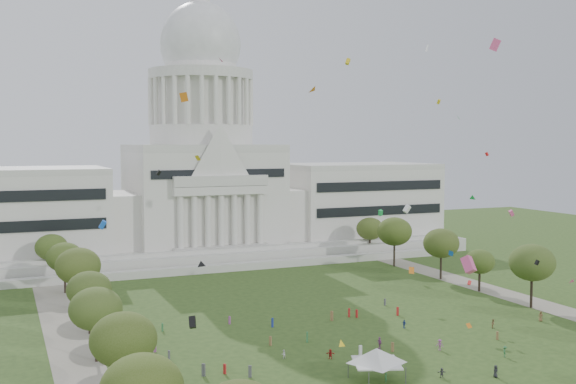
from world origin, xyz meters
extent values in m
plane|color=#2E491B|center=(0.00, 0.00, 0.00)|extent=(400.00, 400.00, 0.00)
cube|color=beige|center=(0.00, 115.00, 2.00)|extent=(160.00, 60.00, 4.00)
cube|color=beige|center=(0.00, 82.00, 1.00)|extent=(130.00, 3.00, 2.00)
cube|color=beige|center=(0.00, 90.00, 2.50)|extent=(140.00, 3.00, 5.00)
cube|color=silver|center=(-55.00, 114.00, 15.00)|extent=(50.00, 34.00, 22.00)
cube|color=silver|center=(55.00, 114.00, 15.00)|extent=(50.00, 34.00, 22.00)
cube|color=silver|center=(-27.00, 112.00, 12.00)|extent=(12.00, 26.00, 16.00)
cube|color=silver|center=(27.00, 112.00, 12.00)|extent=(12.00, 26.00, 16.00)
cube|color=silver|center=(0.00, 114.00, 18.00)|extent=(44.00, 38.00, 28.00)
cube|color=silver|center=(0.00, 94.00, 21.20)|extent=(28.00, 3.00, 2.40)
cube|color=black|center=(-55.00, 96.80, 17.00)|extent=(46.00, 0.40, 11.00)
cube|color=black|center=(55.00, 96.80, 17.00)|extent=(46.00, 0.40, 11.00)
cylinder|color=silver|center=(0.00, 114.00, 37.40)|extent=(32.00, 32.00, 6.00)
cylinder|color=silver|center=(0.00, 114.00, 47.40)|extent=(28.00, 28.00, 14.00)
cylinder|color=beige|center=(0.00, 114.00, 55.90)|extent=(32.40, 32.40, 3.00)
cylinder|color=silver|center=(0.00, 114.00, 61.40)|extent=(22.00, 22.00, 8.00)
ellipsoid|color=silver|center=(0.00, 114.00, 65.40)|extent=(25.00, 25.00, 26.20)
cylinder|color=silver|center=(0.00, 114.00, 78.90)|extent=(6.00, 6.00, 5.00)
cube|color=gray|center=(-48.00, 30.00, 0.02)|extent=(8.00, 160.00, 0.04)
cube|color=gray|center=(48.00, 30.00, 0.02)|extent=(8.00, 160.00, 0.04)
ellipsoid|color=#374A16|center=(-44.07, -2.96, 8.97)|extent=(8.86, 8.86, 7.25)
cylinder|color=black|center=(-45.04, 17.30, 2.73)|extent=(0.56, 0.56, 5.47)
ellipsoid|color=#3A511E|center=(-45.04, 17.30, 8.53)|extent=(8.42, 8.42, 6.89)
cylinder|color=black|center=(44.17, 17.44, 3.10)|extent=(0.56, 0.56, 6.20)
ellipsoid|color=#38501D|center=(44.17, 17.44, 9.68)|extent=(9.55, 9.55, 7.82)
cylinder|color=black|center=(-44.09, 33.92, 2.64)|extent=(0.56, 0.56, 5.27)
ellipsoid|color=#34471B|center=(-44.09, 33.92, 8.23)|extent=(8.12, 8.12, 6.65)
cylinder|color=black|center=(44.40, 34.48, 2.28)|extent=(0.56, 0.56, 4.56)
ellipsoid|color=#365219|center=(44.40, 34.48, 7.11)|extent=(7.01, 7.01, 5.74)
cylinder|color=black|center=(-44.08, 52.42, 3.02)|extent=(0.56, 0.56, 6.03)
ellipsoid|color=#3C4C1A|center=(-44.08, 52.42, 9.41)|extent=(9.29, 9.29, 7.60)
cylinder|color=black|center=(44.76, 50.04, 2.98)|extent=(0.56, 0.56, 5.97)
ellipsoid|color=#39491A|center=(44.76, 50.04, 9.31)|extent=(9.19, 9.19, 7.52)
cylinder|color=black|center=(-45.22, 71.01, 2.70)|extent=(0.56, 0.56, 5.41)
ellipsoid|color=#364E18|center=(-45.22, 71.01, 8.44)|extent=(8.33, 8.33, 6.81)
cylinder|color=black|center=(43.49, 70.19, 3.19)|extent=(0.56, 0.56, 6.37)
ellipsoid|color=#384F16|center=(43.49, 70.19, 9.94)|extent=(9.82, 9.82, 8.03)
cylinder|color=black|center=(-46.87, 89.14, 2.66)|extent=(0.56, 0.56, 5.32)
ellipsoid|color=#365218|center=(-46.87, 89.14, 8.29)|extent=(8.19, 8.19, 6.70)
cylinder|color=black|center=(45.96, 88.13, 2.73)|extent=(0.56, 0.56, 5.47)
ellipsoid|color=#3B4D19|center=(45.96, 88.13, 8.53)|extent=(8.42, 8.42, 6.89)
cylinder|color=#4C4C4C|center=(-11.76, -11.20, 1.36)|extent=(0.12, 0.12, 2.71)
cylinder|color=#4C4C4C|center=(-5.68, -11.20, 1.36)|extent=(0.12, 0.12, 2.71)
cylinder|color=#4C4C4C|center=(-11.76, -5.12, 1.36)|extent=(0.12, 0.12, 2.71)
cylinder|color=#4C4C4C|center=(-5.68, -5.12, 1.36)|extent=(0.12, 0.12, 2.71)
cube|color=silver|center=(-8.72, -8.16, 2.82)|extent=(8.34, 8.34, 0.22)
pyramid|color=silver|center=(-8.72, -8.16, 4.02)|extent=(11.67, 11.67, 2.17)
imported|color=olive|center=(38.02, 8.24, 0.98)|extent=(1.14, 1.02, 1.96)
imported|color=olive|center=(26.24, 8.01, 0.85)|extent=(0.95, 0.93, 1.69)
imported|color=#994C8C|center=(8.72, 0.60, 0.95)|extent=(1.31, 1.33, 1.91)
imported|color=#994C8C|center=(-0.10, 5.39, 1.01)|extent=(0.69, 1.21, 2.02)
imported|color=#B21E1E|center=(-10.21, 3.77, 0.81)|extent=(1.60, 1.20, 1.61)
imported|color=#26262B|center=(8.48, -13.56, 0.92)|extent=(0.61, 0.92, 1.84)
imported|color=#33723F|center=(-7.69, -9.03, 0.73)|extent=(0.66, 0.62, 1.46)
imported|color=silver|center=(-17.06, 6.95, 0.72)|extent=(0.76, 0.54, 1.45)
imported|color=#33723F|center=(16.30, -6.57, 0.92)|extent=(1.18, 1.32, 1.83)
imported|color=navy|center=(10.71, 14.48, 0.81)|extent=(0.81, 1.07, 1.62)
imported|color=#4C4C51|center=(1.01, -10.58, 0.75)|extent=(1.50, 1.03, 1.51)
cube|color=silver|center=(-39.77, 1.10, 0.94)|extent=(0.47, 0.57, 1.87)
cube|color=olive|center=(1.01, 3.03, 0.80)|extent=(0.47, 0.49, 1.60)
cube|color=#4C4C51|center=(16.80, 31.37, 0.74)|extent=(0.45, 0.35, 1.48)
cube|color=#4C4C51|center=(-34.42, 12.81, 0.88)|extent=(0.30, 0.47, 1.76)
cube|color=#33723F|center=(-31.57, 30.31, 0.77)|extent=(0.41, 0.48, 1.54)
cube|color=#B21E1E|center=(-28.07, 3.69, 0.77)|extent=(0.41, 0.48, 1.54)
cube|color=#994C8C|center=(-18.59, 30.17, 0.77)|extent=(0.37, 0.47, 1.55)
cube|color=#B21E1E|center=(-42.00, 20.11, 0.84)|extent=(0.52, 0.49, 1.67)
cube|color=#4C4C51|center=(-6.14, -4.41, 0.86)|extent=(0.39, 0.51, 1.71)
cube|color=#B21E1E|center=(14.70, 23.04, 0.86)|extent=(0.54, 0.46, 1.73)
cube|color=#B21E1E|center=(6.30, 24.86, 0.82)|extent=(0.34, 0.47, 1.63)
cube|color=olive|center=(21.81, 1.71, 0.73)|extent=(0.45, 0.44, 1.46)
cube|color=navy|center=(-11.77, 24.98, 0.87)|extent=(0.51, 0.54, 1.74)
cube|color=#4C4C51|center=(-25.07, 0.79, 0.89)|extent=(0.55, 0.46, 1.78)
cube|color=silver|center=(-5.26, 2.77, 0.96)|extent=(0.52, 0.34, 1.92)
cube|color=#33723F|center=(-9.84, 13.53, 0.92)|extent=(0.47, 0.57, 1.84)
cube|color=#B21E1E|center=(5.12, 25.84, 0.88)|extent=(0.54, 0.54, 1.76)
cube|color=olive|center=(0.64, 24.66, 0.96)|extent=(0.58, 0.59, 1.92)
cube|color=olive|center=(-16.42, 14.31, 0.80)|extent=(0.38, 0.48, 1.60)
cube|color=#4C4C51|center=(-31.27, 4.02, 0.95)|extent=(0.58, 0.58, 1.90)
cube|color=#994C8C|center=(-35.47, 18.50, 0.79)|extent=(0.49, 0.43, 1.59)
cube|color=#994C8C|center=(-41.57, 23.35, 0.75)|extent=(0.31, 0.43, 1.50)
camera|label=1|loc=(-58.31, -91.20, 34.62)|focal=42.00mm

